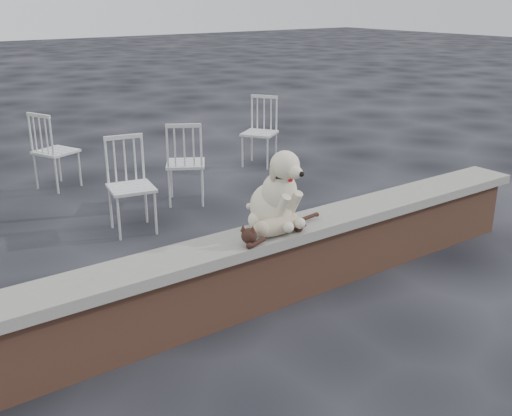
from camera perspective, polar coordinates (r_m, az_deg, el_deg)
ground at (r=4.51m, az=-2.05°, el=-9.96°), size 60.00×60.00×0.00m
brick_wall at (r=4.40m, az=-2.09°, el=-7.12°), size 6.00×0.30×0.50m
capstone at (r=4.27m, az=-2.14°, el=-3.65°), size 6.20×0.40×0.08m
dog at (r=4.41m, az=1.57°, el=1.99°), size 0.46×0.57×0.62m
cat at (r=4.33m, az=1.90°, el=-1.59°), size 0.98×0.32×0.16m
chair_b at (r=5.96m, az=-11.82°, el=2.05°), size 0.66×0.66×0.94m
chair_c at (r=6.74m, az=-6.73°, el=4.38°), size 0.77×0.77×0.94m
chair_e at (r=7.62m, az=-18.55°, el=5.26°), size 0.73×0.73×0.94m
chair_d at (r=8.21m, az=0.33°, el=7.27°), size 0.78×0.78×0.94m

